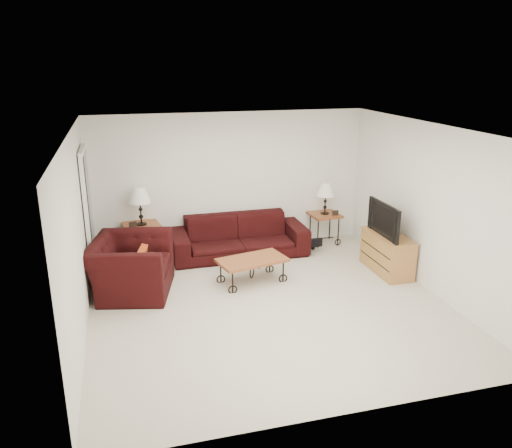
# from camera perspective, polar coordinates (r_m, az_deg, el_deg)

# --- Properties ---
(ground) EXTENTS (5.00, 5.00, 0.00)m
(ground) POSITION_cam_1_polar(r_m,az_deg,el_deg) (7.44, 1.42, -8.97)
(ground) COLOR beige
(ground) RESTS_ON ground
(wall_back) EXTENTS (5.00, 0.02, 2.50)m
(wall_back) POSITION_cam_1_polar(r_m,az_deg,el_deg) (9.30, -2.89, 4.77)
(wall_back) COLOR white
(wall_back) RESTS_ON ground
(wall_front) EXTENTS (5.00, 0.02, 2.50)m
(wall_front) POSITION_cam_1_polar(r_m,az_deg,el_deg) (4.79, 10.10, -8.57)
(wall_front) COLOR white
(wall_front) RESTS_ON ground
(wall_left) EXTENTS (0.02, 5.00, 2.50)m
(wall_left) POSITION_cam_1_polar(r_m,az_deg,el_deg) (6.73, -19.38, -1.45)
(wall_left) COLOR white
(wall_left) RESTS_ON ground
(wall_right) EXTENTS (0.02, 5.00, 2.50)m
(wall_right) POSITION_cam_1_polar(r_m,az_deg,el_deg) (8.02, 18.90, 1.64)
(wall_right) COLOR white
(wall_right) RESTS_ON ground
(ceiling) EXTENTS (5.00, 5.00, 0.00)m
(ceiling) POSITION_cam_1_polar(r_m,az_deg,el_deg) (6.69, 1.58, 10.49)
(ceiling) COLOR white
(ceiling) RESTS_ON wall_back
(doorway) EXTENTS (0.08, 0.94, 2.04)m
(doorway) POSITION_cam_1_polar(r_m,az_deg,el_deg) (8.36, -18.34, 0.71)
(doorway) COLOR black
(doorway) RESTS_ON ground
(sofa) EXTENTS (2.41, 0.94, 0.70)m
(sofa) POSITION_cam_1_polar(r_m,az_deg,el_deg) (9.11, -1.93, -1.38)
(sofa) COLOR black
(sofa) RESTS_ON ground
(side_table_left) EXTENTS (0.69, 0.69, 0.66)m
(side_table_left) POSITION_cam_1_polar(r_m,az_deg,el_deg) (9.09, -12.55, -2.04)
(side_table_left) COLOR #995526
(side_table_left) RESTS_ON ground
(side_table_right) EXTENTS (0.57, 0.57, 0.59)m
(side_table_right) POSITION_cam_1_polar(r_m,az_deg,el_deg) (9.80, 7.63, -0.50)
(side_table_right) COLOR #995526
(side_table_right) RESTS_ON ground
(lamp_left) EXTENTS (0.43, 0.43, 0.66)m
(lamp_left) POSITION_cam_1_polar(r_m,az_deg,el_deg) (8.89, -12.83, 1.95)
(lamp_left) COLOR black
(lamp_left) RESTS_ON side_table_left
(lamp_right) EXTENTS (0.35, 0.35, 0.59)m
(lamp_right) POSITION_cam_1_polar(r_m,az_deg,el_deg) (9.63, 7.77, 2.82)
(lamp_right) COLOR black
(lamp_right) RESTS_ON side_table_right
(photo_frame_left) EXTENTS (0.13, 0.06, 0.11)m
(photo_frame_left) POSITION_cam_1_polar(r_m,az_deg,el_deg) (8.82, -13.63, -0.10)
(photo_frame_left) COLOR black
(photo_frame_left) RESTS_ON side_table_left
(photo_frame_right) EXTENTS (0.12, 0.03, 0.10)m
(photo_frame_right) POSITION_cam_1_polar(r_m,az_deg,el_deg) (9.62, 8.88, 1.24)
(photo_frame_right) COLOR black
(photo_frame_right) RESTS_ON side_table_right
(coffee_table) EXTENTS (1.16, 0.79, 0.40)m
(coffee_table) POSITION_cam_1_polar(r_m,az_deg,el_deg) (8.05, -0.45, -5.23)
(coffee_table) COLOR #995526
(coffee_table) RESTS_ON ground
(armchair) EXTENTS (1.38, 1.50, 0.83)m
(armchair) POSITION_cam_1_polar(r_m,az_deg,el_deg) (7.88, -13.81, -4.61)
(armchair) COLOR black
(armchair) RESTS_ON ground
(throw_pillow) EXTENTS (0.18, 0.39, 0.38)m
(throw_pillow) POSITION_cam_1_polar(r_m,az_deg,el_deg) (7.79, -12.75, -3.95)
(throw_pillow) COLOR #B03C16
(throw_pillow) RESTS_ON armchair
(tv_stand) EXTENTS (0.44, 1.06, 0.64)m
(tv_stand) POSITION_cam_1_polar(r_m,az_deg,el_deg) (8.69, 14.47, -3.20)
(tv_stand) COLOR #B66B43
(tv_stand) RESTS_ON ground
(television) EXTENTS (0.12, 0.95, 0.55)m
(television) POSITION_cam_1_polar(r_m,az_deg,el_deg) (8.49, 14.66, 0.53)
(television) COLOR black
(television) RESTS_ON tv_stand
(backpack) EXTENTS (0.44, 0.40, 0.47)m
(backpack) POSITION_cam_1_polar(r_m,az_deg,el_deg) (9.43, 6.43, -1.57)
(backpack) COLOR black
(backpack) RESTS_ON ground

